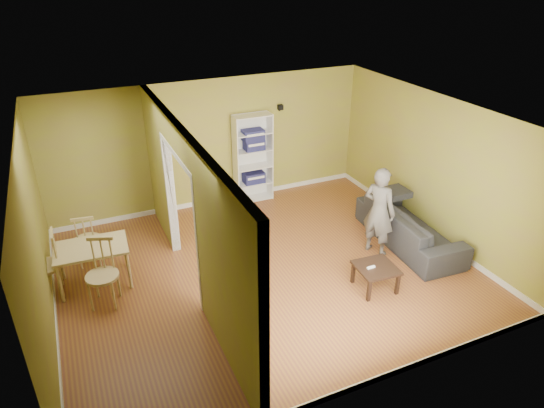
{
  "coord_description": "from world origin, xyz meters",
  "views": [
    {
      "loc": [
        -2.63,
        -6.14,
        4.64
      ],
      "look_at": [
        0.2,
        0.2,
        1.1
      ],
      "focal_mm": 32.0,
      "sensor_mm": 36.0,
      "label": 1
    }
  ],
  "objects_px": {
    "bookshelf": "(252,158)",
    "chair_left": "(45,265)",
    "chair_near": "(102,274)",
    "person": "(380,204)",
    "dining_table": "(91,251)",
    "sofa": "(410,221)",
    "coffee_table": "(376,270)",
    "chair_far": "(88,238)"
  },
  "relations": [
    {
      "from": "bookshelf",
      "to": "chair_left",
      "type": "bearing_deg",
      "value": -156.01
    },
    {
      "from": "bookshelf",
      "to": "chair_near",
      "type": "relative_size",
      "value": 1.77
    },
    {
      "from": "person",
      "to": "dining_table",
      "type": "height_order",
      "value": "person"
    },
    {
      "from": "chair_left",
      "to": "sofa",
      "type": "bearing_deg",
      "value": 80.65
    },
    {
      "from": "coffee_table",
      "to": "dining_table",
      "type": "relative_size",
      "value": 0.55
    },
    {
      "from": "sofa",
      "to": "person",
      "type": "bearing_deg",
      "value": 94.57
    },
    {
      "from": "dining_table",
      "to": "chair_near",
      "type": "bearing_deg",
      "value": -82.72
    },
    {
      "from": "sofa",
      "to": "chair_left",
      "type": "distance_m",
      "value": 6.06
    },
    {
      "from": "sofa",
      "to": "chair_far",
      "type": "relative_size",
      "value": 2.39
    },
    {
      "from": "bookshelf",
      "to": "dining_table",
      "type": "bearing_deg",
      "value": -151.81
    },
    {
      "from": "dining_table",
      "to": "chair_near",
      "type": "xyz_separation_m",
      "value": [
        0.08,
        -0.59,
        -0.08
      ]
    },
    {
      "from": "dining_table",
      "to": "chair_far",
      "type": "xyz_separation_m",
      "value": [
        -0.02,
        0.64,
        -0.12
      ]
    },
    {
      "from": "coffee_table",
      "to": "chair_left",
      "type": "relative_size",
      "value": 0.57
    },
    {
      "from": "sofa",
      "to": "coffee_table",
      "type": "xyz_separation_m",
      "value": [
        -1.34,
        -0.89,
        -0.1
      ]
    },
    {
      "from": "person",
      "to": "dining_table",
      "type": "distance_m",
      "value": 4.71
    },
    {
      "from": "coffee_table",
      "to": "chair_left",
      "type": "height_order",
      "value": "chair_left"
    },
    {
      "from": "coffee_table",
      "to": "chair_far",
      "type": "bearing_deg",
      "value": 147.38
    },
    {
      "from": "sofa",
      "to": "person",
      "type": "relative_size",
      "value": 1.23
    },
    {
      "from": "bookshelf",
      "to": "dining_table",
      "type": "distance_m",
      "value": 3.89
    },
    {
      "from": "sofa",
      "to": "dining_table",
      "type": "xyz_separation_m",
      "value": [
        -5.3,
        1.02,
        0.16
      ]
    },
    {
      "from": "person",
      "to": "chair_far",
      "type": "bearing_deg",
      "value": 45.53
    },
    {
      "from": "chair_far",
      "to": "sofa",
      "type": "bearing_deg",
      "value": 171.48
    },
    {
      "from": "person",
      "to": "bookshelf",
      "type": "xyz_separation_m",
      "value": [
        -1.17,
        2.86,
        -0.01
      ]
    },
    {
      "from": "person",
      "to": "chair_far",
      "type": "relative_size",
      "value": 1.94
    },
    {
      "from": "sofa",
      "to": "person",
      "type": "height_order",
      "value": "person"
    },
    {
      "from": "dining_table",
      "to": "sofa",
      "type": "bearing_deg",
      "value": -10.89
    },
    {
      "from": "chair_left",
      "to": "chair_near",
      "type": "height_order",
      "value": "chair_left"
    },
    {
      "from": "chair_left",
      "to": "chair_near",
      "type": "distance_m",
      "value": 0.96
    },
    {
      "from": "person",
      "to": "bookshelf",
      "type": "bearing_deg",
      "value": -2.4
    },
    {
      "from": "person",
      "to": "chair_near",
      "type": "xyz_separation_m",
      "value": [
        -4.51,
        0.44,
        -0.41
      ]
    },
    {
      "from": "dining_table",
      "to": "chair_near",
      "type": "relative_size",
      "value": 1.03
    },
    {
      "from": "coffee_table",
      "to": "chair_far",
      "type": "height_order",
      "value": "chair_far"
    },
    {
      "from": "sofa",
      "to": "person",
      "type": "distance_m",
      "value": 0.87
    },
    {
      "from": "bookshelf",
      "to": "chair_left",
      "type": "relative_size",
      "value": 1.77
    },
    {
      "from": "chair_left",
      "to": "dining_table",
      "type": "bearing_deg",
      "value": 89.53
    },
    {
      "from": "person",
      "to": "coffee_table",
      "type": "bearing_deg",
      "value": 120.17
    },
    {
      "from": "bookshelf",
      "to": "chair_left",
      "type": "xyz_separation_m",
      "value": [
        -4.09,
        -1.82,
        -0.41
      ]
    },
    {
      "from": "chair_near",
      "to": "person",
      "type": "bearing_deg",
      "value": 14.55
    },
    {
      "from": "chair_left",
      "to": "bookshelf",
      "type": "bearing_deg",
      "value": 114.43
    },
    {
      "from": "person",
      "to": "chair_left",
      "type": "height_order",
      "value": "person"
    },
    {
      "from": "chair_left",
      "to": "chair_far",
      "type": "xyz_separation_m",
      "value": [
        0.66,
        0.63,
        -0.04
      ]
    },
    {
      "from": "bookshelf",
      "to": "dining_table",
      "type": "height_order",
      "value": "bookshelf"
    }
  ]
}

